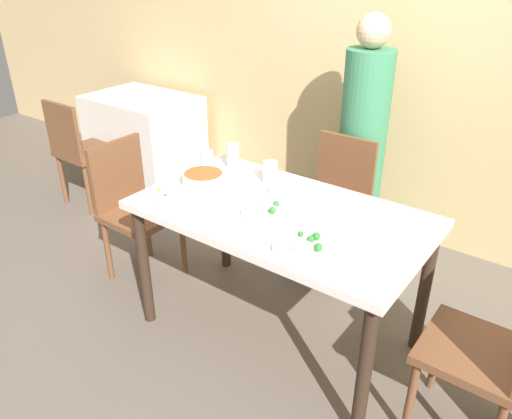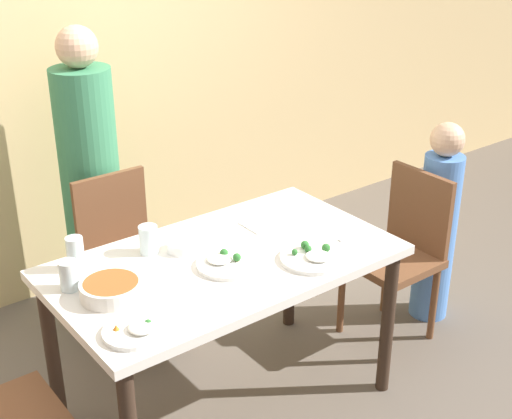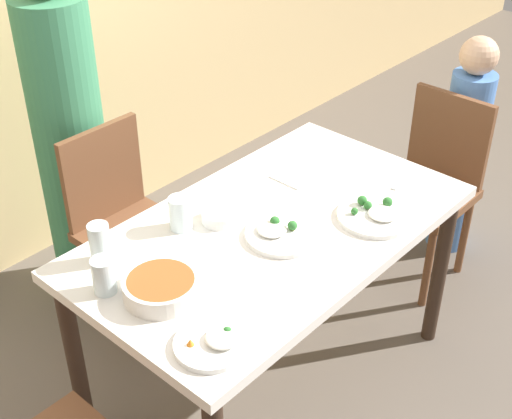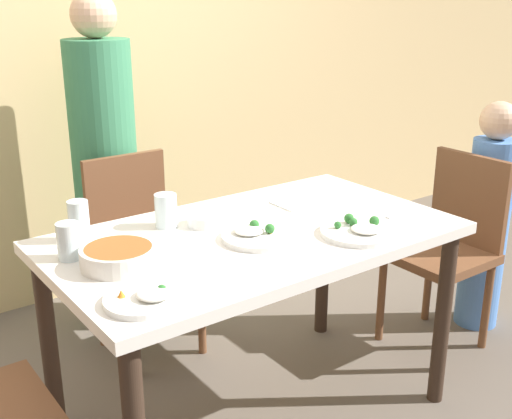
{
  "view_description": "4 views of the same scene",
  "coord_description": "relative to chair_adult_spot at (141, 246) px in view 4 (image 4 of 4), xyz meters",
  "views": [
    {
      "loc": [
        1.17,
        -1.78,
        1.87
      ],
      "look_at": [
        -0.08,
        -0.09,
        0.78
      ],
      "focal_mm": 35.0,
      "sensor_mm": 36.0,
      "label": 1
    },
    {
      "loc": [
        -1.45,
        -2.12,
        2.16
      ],
      "look_at": [
        0.11,
        -0.06,
        0.97
      ],
      "focal_mm": 50.0,
      "sensor_mm": 36.0,
      "label": 2
    },
    {
      "loc": [
        -1.54,
        -1.31,
        2.17
      ],
      "look_at": [
        -0.05,
        0.04,
        0.83
      ],
      "focal_mm": 50.0,
      "sensor_mm": 36.0,
      "label": 3
    },
    {
      "loc": [
        -1.23,
        -1.68,
        1.55
      ],
      "look_at": [
        -0.02,
        -0.04,
        0.86
      ],
      "focal_mm": 45.0,
      "sensor_mm": 36.0,
      "label": 4
    }
  ],
  "objects": [
    {
      "name": "ground_plane",
      "position": [
        0.09,
        -0.74,
        -0.48
      ],
      "size": [
        10.0,
        10.0,
        0.0
      ],
      "primitive_type": "plane",
      "color": "#60564C"
    },
    {
      "name": "wall_back",
      "position": [
        0.09,
        0.72,
        0.87
      ],
      "size": [
        10.0,
        0.06,
        2.7
      ],
      "color": "tan",
      "rests_on": "ground_plane"
    },
    {
      "name": "dining_table",
      "position": [
        0.09,
        -0.74,
        0.19
      ],
      "size": [
        1.41,
        0.8,
        0.76
      ],
      "color": "silver",
      "rests_on": "ground_plane"
    },
    {
      "name": "chair_adult_spot",
      "position": [
        0.0,
        0.0,
        0.0
      ],
      "size": [
        0.4,
        0.4,
        0.87
      ],
      "color": "brown",
      "rests_on": "ground_plane"
    },
    {
      "name": "chair_child_spot",
      "position": [
        1.13,
        -0.78,
        0.0
      ],
      "size": [
        0.4,
        0.4,
        0.87
      ],
      "rotation": [
        0.0,
        0.0,
        -1.57
      ],
      "color": "brown",
      "rests_on": "ground_plane"
    },
    {
      "name": "person_adult",
      "position": [
        0.0,
        0.32,
        0.25
      ],
      "size": [
        0.3,
        0.3,
        1.56
      ],
      "color": "#387F56",
      "rests_on": "ground_plane"
    },
    {
      "name": "person_child",
      "position": [
        1.4,
        -0.78,
        0.04
      ],
      "size": [
        0.2,
        0.2,
        1.09
      ],
      "color": "#5184D1",
      "rests_on": "ground_plane"
    },
    {
      "name": "bowl_curry",
      "position": [
        -0.42,
        -0.73,
        0.31
      ],
      "size": [
        0.23,
        0.23,
        0.06
      ],
      "color": "silver",
      "rests_on": "dining_table"
    },
    {
      "name": "plate_rice_adult",
      "position": [
        0.36,
        -0.97,
        0.29
      ],
      "size": [
        0.27,
        0.27,
        0.05
      ],
      "color": "white",
      "rests_on": "dining_table"
    },
    {
      "name": "plate_rice_child",
      "position": [
        0.06,
        -0.8,
        0.29
      ],
      "size": [
        0.26,
        0.26,
        0.05
      ],
      "color": "white",
      "rests_on": "dining_table"
    },
    {
      "name": "plate_noodles",
      "position": [
        -0.47,
        -1.0,
        0.29
      ],
      "size": [
        0.21,
        0.21,
        0.04
      ],
      "color": "white",
      "rests_on": "dining_table"
    },
    {
      "name": "bowl_rice_small",
      "position": [
        -0.02,
        -0.58,
        0.3
      ],
      "size": [
        0.12,
        0.12,
        0.04
      ],
      "color": "white",
      "rests_on": "dining_table"
    },
    {
      "name": "glass_water_tall",
      "position": [
        -0.52,
        -0.59,
        0.33
      ],
      "size": [
        0.07,
        0.07,
        0.12
      ],
      "color": "silver",
      "rests_on": "dining_table"
    },
    {
      "name": "glass_water_short",
      "position": [
        -0.14,
        -0.51,
        0.34
      ],
      "size": [
        0.08,
        0.08,
        0.12
      ],
      "color": "silver",
      "rests_on": "dining_table"
    },
    {
      "name": "glass_water_center",
      "position": [
        -0.43,
        -0.46,
        0.35
      ],
      "size": [
        0.07,
        0.07,
        0.14
      ],
      "color": "silver",
      "rests_on": "dining_table"
    },
    {
      "name": "napkin_folded",
      "position": [
        0.39,
        -0.58,
        0.28
      ],
      "size": [
        0.14,
        0.14,
        0.01
      ],
      "color": "white",
      "rests_on": "dining_table"
    },
    {
      "name": "fork_steel",
      "position": [
        0.65,
        -0.91,
        0.28
      ],
      "size": [
        0.18,
        0.04,
        0.01
      ],
      "color": "silver",
      "rests_on": "dining_table"
    }
  ]
}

